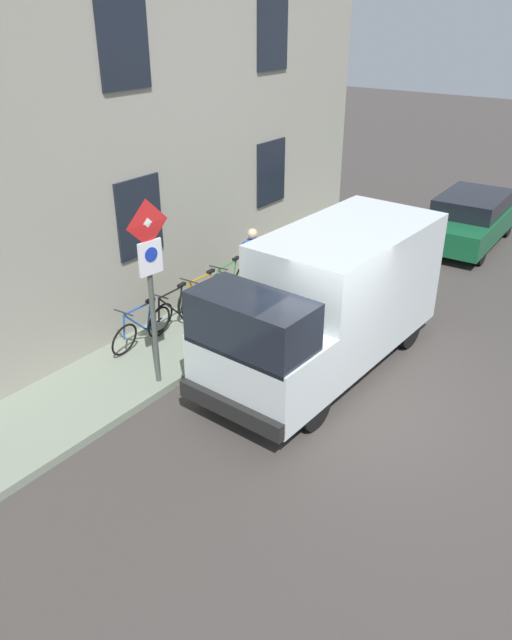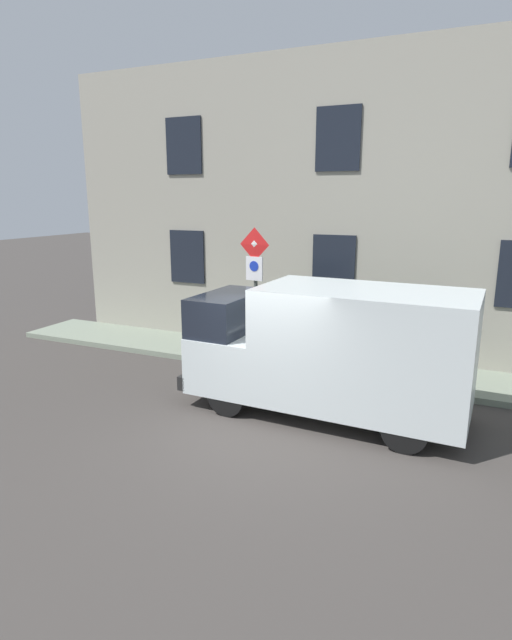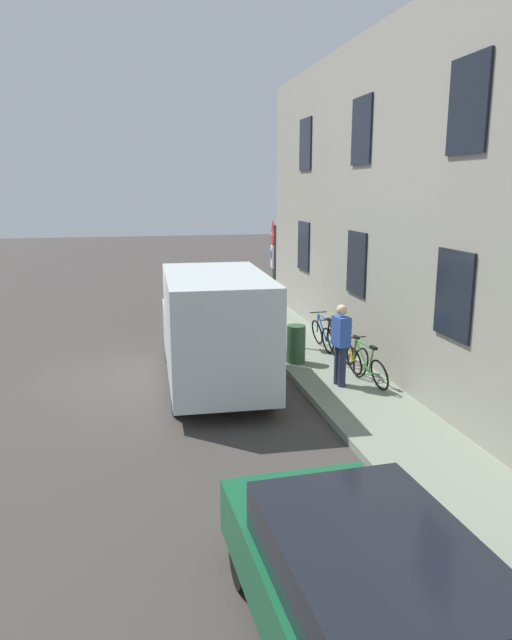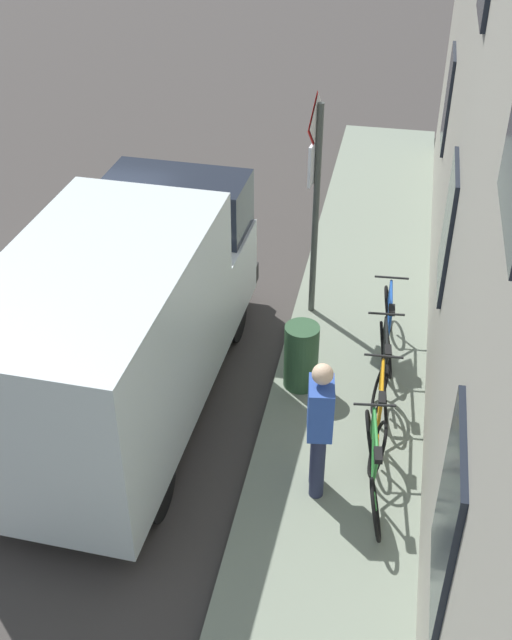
{
  "view_description": "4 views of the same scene",
  "coord_description": "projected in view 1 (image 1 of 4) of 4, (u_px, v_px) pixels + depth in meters",
  "views": [
    {
      "loc": [
        -3.55,
        7.64,
        6.01
      ],
      "look_at": [
        1.85,
        0.35,
        1.31
      ],
      "focal_mm": 34.2,
      "sensor_mm": 36.0,
      "label": 1
    },
    {
      "loc": [
        -7.71,
        -3.48,
        4.09
      ],
      "look_at": [
        2.33,
        1.02,
        1.44
      ],
      "focal_mm": 28.67,
      "sensor_mm": 36.0,
      "label": 2
    },
    {
      "loc": [
        -0.49,
        -13.05,
        4.18
      ],
      "look_at": [
        2.44,
        0.22,
        1.09
      ],
      "focal_mm": 32.72,
      "sensor_mm": 36.0,
      "label": 3
    },
    {
      "loc": [
        4.28,
        -8.22,
        6.69
      ],
      "look_at": [
        2.7,
        -0.3,
        1.05
      ],
      "focal_mm": 44.47,
      "sensor_mm": 36.0,
      "label": 4
    }
  ],
  "objects": [
    {
      "name": "ground_plane",
      "position": [
        358.0,
        412.0,
        10.09
      ],
      "size": [
        80.0,
        80.0,
        0.0
      ],
      "primitive_type": "plane",
      "color": "#3E3936"
    },
    {
      "name": "sign_post_stacked",
      "position": [
        150.0,
        269.0,
        9.7
      ],
      "size": [
        0.18,
        0.56,
        3.15
      ],
      "color": "#474C47",
      "rests_on": "sidewalk_slab"
    },
    {
      "name": "bicycle_orange",
      "position": [
        204.0,
        295.0,
        12.96
      ],
      "size": [
        0.46,
        1.72,
        0.89
      ],
      "rotation": [
        0.0,
        0.0,
        1.62
      ],
      "color": "black",
      "rests_on": "sidewalk_slab"
    },
    {
      "name": "litter_bin",
      "position": [
        217.0,
        320.0,
        11.78
      ],
      "size": [
        0.44,
        0.44,
        0.9
      ],
      "primitive_type": "cylinder",
      "color": "#2D5133",
      "rests_on": "sidewalk_slab"
    },
    {
      "name": "bicycle_black",
      "position": [
        175.0,
        310.0,
        12.32
      ],
      "size": [
        0.46,
        1.71,
        0.89
      ],
      "rotation": [
        0.0,
        0.0,
        1.67
      ],
      "color": "black",
      "rests_on": "sidewalk_slab"
    },
    {
      "name": "bicycle_green",
      "position": [
        230.0,
        282.0,
        13.59
      ],
      "size": [
        0.48,
        1.72,
        0.89
      ],
      "rotation": [
        0.0,
        0.0,
        1.7
      ],
      "color": "black",
      "rests_on": "sidewalk_slab"
    },
    {
      "name": "bicycle_blue",
      "position": [
        143.0,
        327.0,
        11.69
      ],
      "size": [
        0.46,
        1.72,
        0.89
      ],
      "rotation": [
        0.0,
        0.0,
        1.63
      ],
      "color": "black",
      "rests_on": "sidewalk_slab"
    },
    {
      "name": "parked_hatchback",
      "position": [
        469.0,
        218.0,
        16.9
      ],
      "size": [
        1.92,
        4.07,
        1.38
      ],
      "rotation": [
        0.0,
        0.0,
        1.61
      ],
      "color": "#135530",
      "rests_on": "ground_plane"
    },
    {
      "name": "pedestrian",
      "position": [
        253.0,
        264.0,
        13.04
      ],
      "size": [
        0.31,
        0.43,
        1.72
      ],
      "rotation": [
        0.0,
        0.0,
        3.28
      ],
      "color": "#262B47",
      "rests_on": "sidewalk_slab"
    },
    {
      "name": "delivery_van",
      "position": [
        329.0,
        299.0,
        10.86
      ],
      "size": [
        2.18,
        5.39,
        2.5
      ],
      "rotation": [
        0.0,
        0.0,
        1.54
      ],
      "color": "silver",
      "rests_on": "ground_plane"
    },
    {
      "name": "building_facade",
      "position": [
        119.0,
        142.0,
        11.11
      ],
      "size": [
        0.75,
        15.71,
        7.57
      ],
      "color": "gray",
      "rests_on": "ground_plane"
    },
    {
      "name": "sidewalk_slab",
      "position": [
        183.0,
        340.0,
        12.12
      ],
      "size": [
        1.94,
        17.71,
        0.14
      ],
      "primitive_type": "cube",
      "color": "gray",
      "rests_on": "ground_plane"
    }
  ]
}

